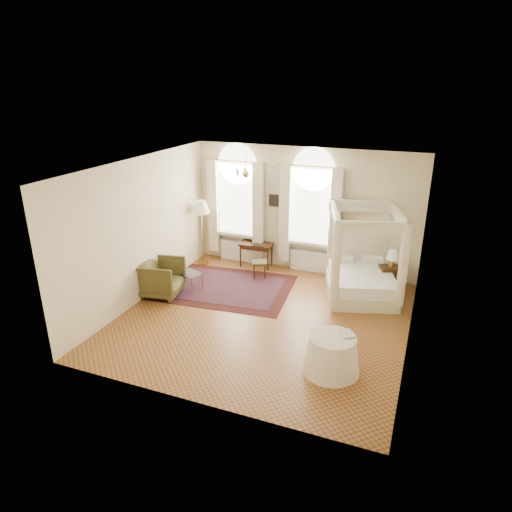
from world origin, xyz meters
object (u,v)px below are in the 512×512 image
at_px(floor_lamp, 201,210).
at_px(armchair, 161,278).
at_px(canopy_bed, 361,277).
at_px(side_table, 332,354).
at_px(nightstand, 389,279).
at_px(stool, 259,264).
at_px(writing_desk, 256,247).
at_px(coffee_table, 190,274).

bearing_deg(floor_lamp, armchair, -90.00).
relative_size(canopy_bed, side_table, 2.27).
distance_m(nightstand, floor_lamp, 5.20).
height_order(nightstand, floor_lamp, floor_lamp).
bearing_deg(side_table, nightstand, 81.63).
bearing_deg(side_table, canopy_bed, 90.74).
distance_m(canopy_bed, stool, 2.65).
height_order(writing_desk, side_table, side_table).
height_order(stool, side_table, side_table).
relative_size(nightstand, writing_desk, 0.71).
relative_size(armchair, floor_lamp, 0.53).
bearing_deg(canopy_bed, nightstand, 37.69).
bearing_deg(nightstand, coffee_table, -160.74).
xyz_separation_m(writing_desk, side_table, (3.05, -4.06, -0.23)).
xyz_separation_m(writing_desk, armchair, (-1.46, -2.50, -0.13)).
bearing_deg(writing_desk, armchair, -120.17).
height_order(nightstand, writing_desk, writing_desk).
distance_m(writing_desk, side_table, 5.08).
distance_m(floor_lamp, side_table, 5.94).
bearing_deg(side_table, floor_lamp, 140.74).
height_order(armchair, floor_lamp, floor_lamp).
relative_size(stool, armchair, 0.51).
xyz_separation_m(canopy_bed, armchair, (-4.46, -1.74, -0.04)).
bearing_deg(side_table, writing_desk, 126.90).
xyz_separation_m(writing_desk, stool, (0.35, -0.65, -0.21)).
distance_m(canopy_bed, side_table, 3.30).
xyz_separation_m(nightstand, side_table, (-0.55, -3.75, 0.02)).
xyz_separation_m(canopy_bed, nightstand, (0.59, 0.46, -0.16)).
bearing_deg(writing_desk, stool, -61.69).
bearing_deg(side_table, stool, 128.37).
xyz_separation_m(stool, floor_lamp, (-1.81, 0.28, 1.19)).
bearing_deg(armchair, side_table, -119.03).
xyz_separation_m(canopy_bed, floor_lamp, (-4.46, 0.38, 1.08)).
height_order(nightstand, stool, nightstand).
height_order(coffee_table, floor_lamp, floor_lamp).
height_order(writing_desk, floor_lamp, floor_lamp).
xyz_separation_m(floor_lamp, side_table, (4.50, -3.68, -1.22)).
relative_size(armchair, side_table, 0.95).
relative_size(coffee_table, floor_lamp, 0.37).
bearing_deg(floor_lamp, side_table, -39.26).
distance_m(armchair, side_table, 4.76).
relative_size(writing_desk, armchair, 0.94).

